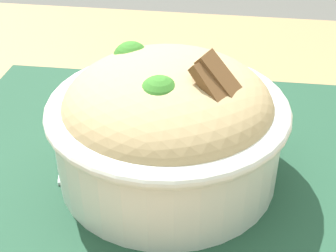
{
  "coord_description": "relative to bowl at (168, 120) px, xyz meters",
  "views": [
    {
      "loc": [
        -0.09,
        0.34,
        1.01
      ],
      "look_at": [
        -0.04,
        -0.0,
        0.78
      ],
      "focal_mm": 51.12,
      "sensor_mm": 36.0,
      "label": 1
    }
  ],
  "objects": [
    {
      "name": "placemat",
      "position": [
        0.02,
        -0.03,
        -0.06
      ],
      "size": [
        0.43,
        0.33,
        0.0
      ],
      "primitive_type": "cube",
      "rotation": [
        0.0,
        0.0,
        0.02
      ],
      "color": "#1E422D",
      "rests_on": "table"
    },
    {
      "name": "bowl",
      "position": [
        0.0,
        0.0,
        0.0
      ],
      "size": [
        0.21,
        0.21,
        0.13
      ],
      "color": "silver",
      "rests_on": "placemat"
    },
    {
      "name": "table",
      "position": [
        0.04,
        0.0,
        -0.13
      ],
      "size": [
        1.18,
        0.84,
        0.73
      ],
      "color": "#99754C",
      "rests_on": "ground_plane"
    },
    {
      "name": "fork",
      "position": [
        0.1,
        -0.02,
        -0.05
      ],
      "size": [
        0.05,
        0.13,
        0.0
      ],
      "color": "silver",
      "rests_on": "placemat"
    }
  ]
}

